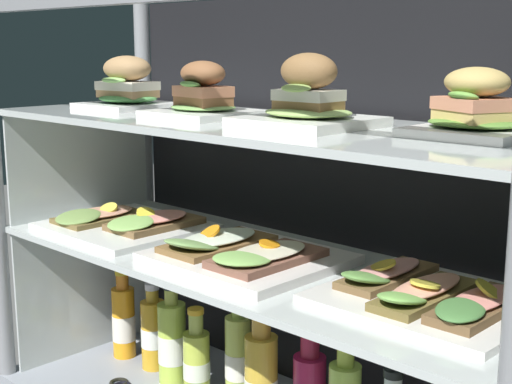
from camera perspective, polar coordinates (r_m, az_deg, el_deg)
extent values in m
cylinder|color=gray|center=(1.98, -8.55, 1.20)|extent=(0.04, 0.04, 0.89)
cube|color=black|center=(1.56, 5.85, -0.89)|extent=(1.18, 0.01, 0.86)
cube|color=silver|center=(1.90, -13.02, -7.01)|extent=(0.01, 0.39, 0.34)
cube|color=silver|center=(1.41, 0.00, -5.59)|extent=(1.20, 0.41, 0.01)
cube|color=silver|center=(1.83, -13.45, 2.29)|extent=(0.01, 0.39, 0.25)
cube|color=silver|center=(1.36, 0.00, 5.26)|extent=(1.20, 0.41, 0.01)
cube|color=white|center=(1.66, -9.91, 6.64)|extent=(0.18, 0.18, 0.01)
ellipsoid|color=#4C964B|center=(1.66, -9.92, 7.19)|extent=(0.14, 0.12, 0.02)
cube|color=tan|center=(1.66, -9.94, 7.54)|extent=(0.13, 0.09, 0.02)
cube|color=beige|center=(1.66, -9.96, 8.15)|extent=(0.13, 0.10, 0.02)
ellipsoid|color=#92CE69|center=(1.64, -11.01, 8.54)|extent=(0.07, 0.04, 0.01)
ellipsoid|color=#A27B50|center=(1.66, -10.00, 9.44)|extent=(0.13, 0.10, 0.06)
cube|color=white|center=(1.43, -4.12, 6.10)|extent=(0.19, 0.19, 0.01)
ellipsoid|color=#7CB25D|center=(1.43, -4.12, 6.61)|extent=(0.14, 0.12, 0.01)
cube|color=#9C643D|center=(1.43, -4.13, 7.04)|extent=(0.11, 0.08, 0.02)
cube|color=tan|center=(1.43, -4.14, 7.82)|extent=(0.11, 0.09, 0.02)
ellipsoid|color=#5C9443|center=(1.41, -5.14, 8.33)|extent=(0.06, 0.04, 0.02)
ellipsoid|color=brown|center=(1.43, -4.16, 9.19)|extent=(0.11, 0.09, 0.05)
cube|color=white|center=(1.26, 4.07, 5.46)|extent=(0.21, 0.21, 0.02)
ellipsoid|color=#94B861|center=(1.26, 4.08, 6.21)|extent=(0.16, 0.13, 0.02)
cube|color=#9D7142|center=(1.26, 4.09, 6.69)|extent=(0.11, 0.08, 0.02)
cube|color=beige|center=(1.26, 4.10, 7.53)|extent=(0.11, 0.08, 0.02)
ellipsoid|color=#8EB459|center=(1.23, 3.13, 8.08)|extent=(0.06, 0.03, 0.02)
ellipsoid|color=brown|center=(1.26, 4.13, 9.35)|extent=(0.11, 0.08, 0.06)
cube|color=white|center=(1.16, 16.59, 4.46)|extent=(0.18, 0.18, 0.01)
ellipsoid|color=#568734|center=(1.16, 16.64, 5.18)|extent=(0.14, 0.12, 0.02)
cube|color=#DFBC68|center=(1.16, 16.66, 5.70)|extent=(0.13, 0.12, 0.02)
cube|color=tan|center=(1.16, 16.72, 6.60)|extent=(0.13, 0.13, 0.02)
ellipsoid|color=#67A040|center=(1.12, 15.82, 7.20)|extent=(0.07, 0.05, 0.02)
ellipsoid|color=tan|center=(1.15, 16.81, 8.19)|extent=(0.13, 0.13, 0.05)
cube|color=white|center=(1.66, -10.08, -2.68)|extent=(0.33, 0.29, 0.01)
cube|color=brown|center=(1.71, -11.95, -1.94)|extent=(0.11, 0.20, 0.01)
ellipsoid|color=#7B9F52|center=(1.67, -13.65, -1.88)|extent=(0.12, 0.12, 0.03)
ellipsoid|color=#EDA987|center=(1.71, -11.96, -1.54)|extent=(0.10, 0.16, 0.01)
cylinder|color=#F0D94C|center=(1.70, -11.38, -1.25)|extent=(0.05, 0.05, 0.02)
cube|color=brown|center=(1.62, -7.97, -2.47)|extent=(0.11, 0.20, 0.01)
ellipsoid|color=#8EC061|center=(1.58, -9.70, -2.37)|extent=(0.11, 0.11, 0.03)
ellipsoid|color=#F69B8C|center=(1.62, -7.99, -1.96)|extent=(0.10, 0.16, 0.02)
cylinder|color=yellow|center=(1.61, -8.58, -1.63)|extent=(0.05, 0.05, 0.02)
cube|color=white|center=(1.39, -0.62, -5.16)|extent=(0.33, 0.29, 0.02)
cube|color=brown|center=(1.44, -2.95, -4.05)|extent=(0.11, 0.23, 0.01)
ellipsoid|color=#82AF61|center=(1.39, -5.00, -4.10)|extent=(0.11, 0.12, 0.04)
ellipsoid|color=white|center=(1.43, -2.96, -3.53)|extent=(0.10, 0.18, 0.01)
cylinder|color=orange|center=(1.43, -3.63, -3.17)|extent=(0.06, 0.06, 0.03)
cube|color=brown|center=(1.34, 0.91, -5.16)|extent=(0.11, 0.22, 0.01)
ellipsoid|color=#8FC764|center=(1.29, -1.09, -5.20)|extent=(0.12, 0.13, 0.02)
ellipsoid|color=beige|center=(1.33, 0.91, -4.61)|extent=(0.10, 0.18, 0.01)
cylinder|color=orange|center=(1.34, 1.05, -4.08)|extent=(0.05, 0.05, 0.01)
cube|color=white|center=(1.21, 13.51, -8.18)|extent=(0.33, 0.29, 0.01)
cube|color=brown|center=(1.27, 10.21, -6.46)|extent=(0.08, 0.21, 0.01)
ellipsoid|color=#669D4A|center=(1.22, 8.58, -6.59)|extent=(0.07, 0.11, 0.04)
ellipsoid|color=#E0988E|center=(1.27, 10.23, -5.89)|extent=(0.06, 0.17, 0.01)
cylinder|color=yellow|center=(1.25, 9.85, -5.64)|extent=(0.06, 0.06, 0.02)
cube|color=brown|center=(1.19, 13.02, -7.85)|extent=(0.08, 0.22, 0.01)
ellipsoid|color=#84C45B|center=(1.13, 11.31, -8.09)|extent=(0.09, 0.12, 0.04)
ellipsoid|color=#F4A78A|center=(1.18, 13.06, -7.19)|extent=(0.06, 0.18, 0.02)
cylinder|color=yellow|center=(1.16, 13.01, -6.97)|extent=(0.05, 0.05, 0.01)
cube|color=brown|center=(1.16, 17.08, -8.56)|extent=(0.08, 0.21, 0.01)
ellipsoid|color=#4D8442|center=(1.10, 15.60, -8.80)|extent=(0.09, 0.12, 0.02)
ellipsoid|color=#F29486|center=(1.15, 17.12, -7.93)|extent=(0.06, 0.17, 0.01)
cylinder|color=yellow|center=(1.16, 17.72, -7.29)|extent=(0.06, 0.06, 0.03)
cylinder|color=orange|center=(1.87, -10.25, -9.94)|extent=(0.06, 0.06, 0.17)
cylinder|color=silver|center=(1.87, -10.23, -10.31)|extent=(0.06, 0.06, 0.06)
cylinder|color=orange|center=(1.83, -10.36, -6.86)|extent=(0.03, 0.03, 0.04)
cylinder|color=gold|center=(1.83, -10.39, -6.09)|extent=(0.03, 0.03, 0.02)
cylinder|color=gold|center=(1.79, -7.99, -10.94)|extent=(0.06, 0.06, 0.17)
cylinder|color=white|center=(1.80, -7.98, -11.07)|extent=(0.06, 0.06, 0.05)
cylinder|color=gold|center=(1.76, -8.08, -7.97)|extent=(0.03, 0.03, 0.03)
cylinder|color=white|center=(1.75, -8.10, -7.28)|extent=(0.03, 0.03, 0.01)
cylinder|color=#B6D449|center=(1.72, -6.54, -11.57)|extent=(0.06, 0.06, 0.19)
cylinder|color=silver|center=(1.72, -6.53, -11.96)|extent=(0.07, 0.07, 0.07)
cylinder|color=#BEC94F|center=(1.68, -6.62, -8.09)|extent=(0.03, 0.03, 0.04)
cylinder|color=black|center=(1.67, -6.64, -7.25)|extent=(0.03, 0.03, 0.02)
cylinder|color=#B8CA42|center=(1.66, -4.64, -13.16)|extent=(0.06, 0.06, 0.14)
cylinder|color=silver|center=(1.67, -4.64, -13.56)|extent=(0.06, 0.06, 0.04)
cylinder|color=#B9C954|center=(1.63, -4.70, -10.16)|extent=(0.03, 0.03, 0.05)
cylinder|color=gold|center=(1.62, -4.71, -9.21)|extent=(0.04, 0.04, 0.01)
cylinder|color=#B9CA54|center=(1.61, -1.40, -12.96)|extent=(0.06, 0.06, 0.19)
cylinder|color=white|center=(1.61, -1.40, -13.28)|extent=(0.06, 0.06, 0.06)
cylinder|color=#B0D053|center=(1.57, -1.42, -9.13)|extent=(0.03, 0.03, 0.04)
cylinder|color=gold|center=(1.56, -1.42, -8.32)|extent=(0.03, 0.03, 0.01)
cylinder|color=gold|center=(1.52, 0.40, -14.51)|extent=(0.07, 0.07, 0.19)
cylinder|color=gold|center=(1.48, 0.41, -10.34)|extent=(0.04, 0.04, 0.05)
cylinder|color=teal|center=(1.46, 0.41, -9.26)|extent=(0.04, 0.04, 0.01)
cylinder|color=#9F1E3B|center=(1.43, 4.22, -11.84)|extent=(0.04, 0.04, 0.04)
cylinder|color=silver|center=(1.42, 4.23, -10.80)|extent=(0.04, 0.04, 0.01)
cylinder|color=#B8D543|center=(1.36, 6.99, -12.42)|extent=(0.03, 0.03, 0.04)
cylinder|color=gold|center=(1.35, 7.02, -11.36)|extent=(0.04, 0.04, 0.01)
cylinder|color=black|center=(1.31, 10.65, -13.66)|extent=(0.04, 0.04, 0.01)
torus|color=black|center=(1.75, -10.61, -14.37)|extent=(0.05, 0.05, 0.01)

